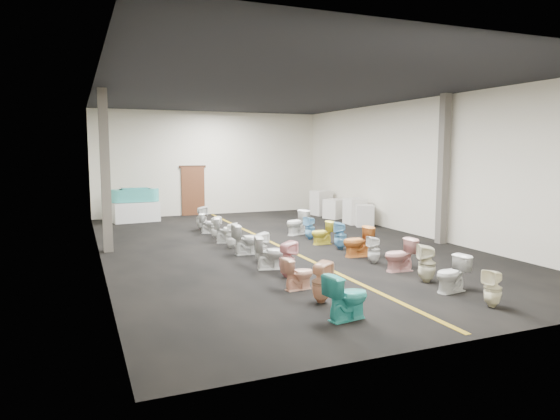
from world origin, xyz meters
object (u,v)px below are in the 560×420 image
at_px(toilet_right_8, 310,228).
at_px(display_table, 136,212).
at_px(toilet_left_7, 231,235).
at_px(toilet_right_4, 374,250).
at_px(toilet_left_11, 202,218).
at_px(toilet_right_5, 358,242).
at_px(appliance_crate_a, 365,216).
at_px(toilet_right_7, 322,233).
at_px(appliance_crate_d, 321,203).
at_px(appliance_crate_c, 334,209).
at_px(toilet_right_1, 452,274).
at_px(appliance_crate_b, 355,211).
at_px(toilet_right_2, 427,263).
at_px(toilet_left_5, 261,247).
at_px(bathtub, 135,195).
at_px(toilet_left_8, 227,230).
at_px(toilet_left_2, 298,273).
at_px(toilet_left_10, 210,223).
at_px(toilet_right_6, 340,236).
at_px(toilet_right_0, 493,288).
at_px(toilet_left_0, 347,296).
at_px(toilet_right_3, 400,255).
at_px(toilet_left_4, 271,252).
at_px(toilet_left_9, 215,227).
at_px(toilet_left_6, 248,239).
at_px(toilet_left_1, 321,282).
at_px(toilet_right_9, 297,223).

bearing_deg(toilet_right_8, display_table, -160.56).
distance_m(toilet_left_7, toilet_right_4, 4.27).
bearing_deg(toilet_left_11, toilet_right_5, -155.62).
xyz_separation_m(appliance_crate_a, toilet_right_7, (-3.10, -2.59, -0.06)).
height_order(appliance_crate_d, toilet_right_4, appliance_crate_d).
relative_size(appliance_crate_c, toilet_right_1, 1.08).
xyz_separation_m(appliance_crate_b, toilet_right_2, (-3.00, -8.02, -0.08)).
bearing_deg(toilet_left_5, bathtub, 6.30).
height_order(appliance_crate_b, toilet_right_5, appliance_crate_b).
bearing_deg(toilet_right_7, toilet_left_8, -117.40).
xyz_separation_m(toilet_left_2, toilet_right_2, (2.79, -0.54, 0.08)).
distance_m(toilet_left_10, toilet_right_6, 4.98).
height_order(display_table, appliance_crate_a, appliance_crate_a).
relative_size(appliance_crate_b, toilet_left_5, 1.31).
height_order(appliance_crate_c, toilet_right_7, appliance_crate_c).
bearing_deg(toilet_right_0, toilet_right_4, 169.90).
bearing_deg(toilet_right_1, toilet_left_8, -166.00).
bearing_deg(toilet_left_5, display_table, 6.30).
height_order(toilet_left_0, toilet_right_3, toilet_left_0).
bearing_deg(display_table, bathtub, 90.00).
bearing_deg(toilet_left_4, toilet_left_7, 15.14).
xyz_separation_m(display_table, toilet_left_9, (1.98, -4.78, -0.04)).
height_order(appliance_crate_b, toilet_left_8, appliance_crate_b).
bearing_deg(appliance_crate_c, appliance_crate_b, -90.00).
height_order(appliance_crate_c, toilet_right_1, appliance_crate_c).
bearing_deg(toilet_left_6, toilet_left_2, 179.21).
relative_size(toilet_left_5, toilet_left_10, 1.09).
bearing_deg(toilet_left_11, appliance_crate_a, -105.16).
xyz_separation_m(toilet_left_1, toilet_right_5, (2.75, 3.25, 0.02)).
distance_m(bathtub, toilet_left_5, 8.87).
height_order(toilet_left_10, toilet_right_5, toilet_right_5).
height_order(appliance_crate_b, toilet_left_6, appliance_crate_b).
relative_size(appliance_crate_d, toilet_right_3, 1.38).
xyz_separation_m(toilet_right_2, toilet_right_8, (-0.06, 5.66, -0.05)).
height_order(appliance_crate_a, toilet_right_0, appliance_crate_a).
relative_size(appliance_crate_b, toilet_left_6, 1.18).
bearing_deg(toilet_left_2, toilet_right_8, -34.35).
bearing_deg(toilet_left_9, toilet_right_6, -157.39).
relative_size(toilet_right_0, toilet_right_4, 1.01).
bearing_deg(appliance_crate_c, toilet_left_8, -147.58).
height_order(appliance_crate_c, toilet_left_1, appliance_crate_c).
bearing_deg(toilet_right_5, appliance_crate_d, 164.65).
xyz_separation_m(toilet_right_3, toilet_right_5, (-0.07, 1.77, 0.02)).
xyz_separation_m(appliance_crate_b, toilet_left_1, (-5.77, -8.46, -0.10)).
xyz_separation_m(toilet_left_4, toilet_right_2, (2.66, -2.40, 0.01)).
height_order(toilet_right_2, toilet_right_9, toilet_right_2).
bearing_deg(toilet_left_2, toilet_left_4, -10.33).
bearing_deg(display_table, appliance_crate_c, -15.60).
bearing_deg(toilet_right_7, bathtub, -147.13).
relative_size(display_table, toilet_left_7, 2.37).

